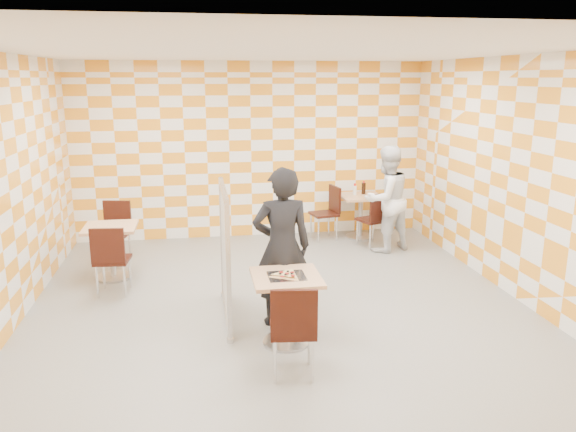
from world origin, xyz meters
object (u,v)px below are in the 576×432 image
at_px(second_table, 361,209).
at_px(sport_bottle, 355,190).
at_px(man_white, 386,199).
at_px(main_table, 286,298).
at_px(partition, 225,253).
at_px(chair_empty_far, 116,227).
at_px(chair_second_side, 329,208).
at_px(man_dark, 282,247).
at_px(soda_bottle, 364,188).
at_px(chair_empty_near, 110,255).
at_px(chair_second_front, 376,215).
at_px(chair_main_front, 293,325).
at_px(empty_table, 111,243).

bearing_deg(second_table, sport_bottle, 144.53).
bearing_deg(second_table, man_white, -77.23).
xyz_separation_m(main_table, partition, (-0.58, 0.75, 0.28)).
xyz_separation_m(chair_empty_far, partition, (1.52, -2.34, 0.25)).
relative_size(partition, sport_bottle, 7.75).
relative_size(partition, man_white, 0.91).
relative_size(second_table, chair_second_side, 0.81).
bearing_deg(man_dark, soda_bottle, -120.67).
relative_size(partition, man_dark, 0.86).
xyz_separation_m(chair_empty_far, sport_bottle, (3.93, 0.75, 0.29)).
bearing_deg(chair_empty_near, chair_empty_far, 94.75).
relative_size(second_table, sport_bottle, 3.75).
bearing_deg(soda_bottle, man_dark, -120.14).
bearing_deg(soda_bottle, chair_second_front, -90.42).
relative_size(chair_main_front, man_dark, 0.51).
xyz_separation_m(partition, man_dark, (0.62, -0.24, 0.11)).
relative_size(main_table, chair_second_front, 0.81).
distance_m(man_white, sport_bottle, 0.90).
distance_m(second_table, soda_bottle, 0.37).
distance_m(chair_second_side, sport_bottle, 0.56).
bearing_deg(chair_main_front, sport_bottle, 67.72).
distance_m(chair_second_front, soda_bottle, 0.81).
xyz_separation_m(main_table, chair_main_front, (-0.05, -0.74, 0.04)).
relative_size(empty_table, man_white, 0.44).
height_order(empty_table, partition, partition).
distance_m(chair_second_side, man_white, 1.12).
relative_size(main_table, soda_bottle, 3.26).
relative_size(second_table, partition, 0.48).
bearing_deg(chair_second_front, chair_empty_far, -179.33).
relative_size(chair_second_side, chair_empty_near, 1.00).
bearing_deg(man_dark, chair_empty_far, -50.85).
distance_m(chair_empty_near, chair_empty_far, 1.43).
bearing_deg(man_white, chair_second_front, -76.52).
distance_m(chair_main_front, man_white, 4.31).
bearing_deg(main_table, chair_second_front, 57.66).
height_order(chair_second_front, man_dark, man_dark).
distance_m(empty_table, chair_main_front, 3.69).
distance_m(main_table, man_dark, 0.64).
distance_m(empty_table, chair_empty_far, 0.74).
distance_m(chair_empty_near, man_dark, 2.35).
xyz_separation_m(second_table, chair_empty_far, (-4.02, -0.68, 0.04)).
relative_size(empty_table, partition, 0.48).
bearing_deg(soda_bottle, man_white, -83.41).
distance_m(main_table, chair_second_front, 3.71).
relative_size(main_table, partition, 0.48).
bearing_deg(partition, second_table, 50.38).
bearing_deg(sport_bottle, second_table, -35.47).
relative_size(chair_second_front, man_dark, 0.51).
height_order(chair_main_front, chair_second_front, same).
bearing_deg(soda_bottle, sport_bottle, -166.28).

